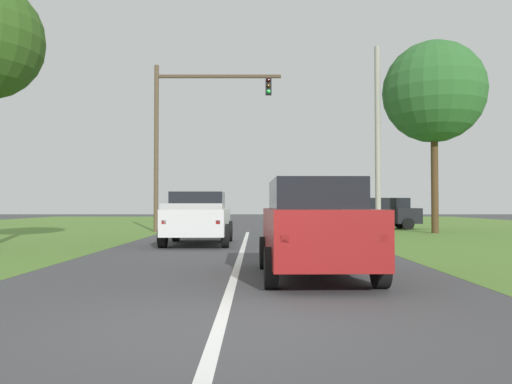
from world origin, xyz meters
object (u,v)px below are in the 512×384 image
object	(u,v)px
pickup_truck_lead	(197,218)
crossing_suv_far	(380,213)
traffic_light	(184,124)
oak_tree_right	(433,92)
keep_moving_sign	(349,202)
utility_pole_right	(376,139)
red_suv_near	(313,225)

from	to	relation	value
pickup_truck_lead	crossing_suv_far	distance (m)	15.19
pickup_truck_lead	traffic_light	size ratio (longest dim) A/B	0.55
oak_tree_right	crossing_suv_far	distance (m)	7.83
crossing_suv_far	keep_moving_sign	bearing A→B (deg)	-116.44
keep_moving_sign	utility_pole_right	world-z (taller)	utility_pole_right
red_suv_near	oak_tree_right	xyz separation A→B (m)	(7.97, 15.60, 6.20)
red_suv_near	traffic_light	world-z (taller)	traffic_light
pickup_truck_lead	utility_pole_right	world-z (taller)	utility_pole_right
utility_pole_right	oak_tree_right	bearing A→B (deg)	4.36
keep_moving_sign	oak_tree_right	bearing A→B (deg)	19.40
pickup_truck_lead	oak_tree_right	bearing A→B (deg)	33.39
pickup_truck_lead	keep_moving_sign	distance (m)	8.76
red_suv_near	pickup_truck_lead	size ratio (longest dim) A/B	0.90
pickup_truck_lead	utility_pole_right	bearing A→B (deg)	40.93
traffic_light	crossing_suv_far	distance (m)	12.66
red_suv_near	oak_tree_right	distance (m)	18.58
crossing_suv_far	utility_pole_right	world-z (taller)	utility_pole_right
pickup_truck_lead	crossing_suv_far	xyz separation A→B (m)	(9.58, 11.80, -0.01)
keep_moving_sign	utility_pole_right	bearing A→B (deg)	39.78
pickup_truck_lead	oak_tree_right	size ratio (longest dim) A/B	0.50
oak_tree_right	utility_pole_right	world-z (taller)	oak_tree_right
keep_moving_sign	red_suv_near	bearing A→B (deg)	-103.35
red_suv_near	crossing_suv_far	size ratio (longest dim) A/B	0.98
oak_tree_right	crossing_suv_far	xyz separation A→B (m)	(-1.65, 4.40, -6.26)
pickup_truck_lead	keep_moving_sign	world-z (taller)	keep_moving_sign
red_suv_near	pickup_truck_lead	world-z (taller)	red_suv_near
traffic_light	crossing_suv_far	size ratio (longest dim) A/B	1.97
pickup_truck_lead	oak_tree_right	xyz separation A→B (m)	(11.23, 7.40, 6.25)
traffic_light	utility_pole_right	size ratio (longest dim) A/B	0.94
oak_tree_right	crossing_suv_far	size ratio (longest dim) A/B	2.17
red_suv_near	oak_tree_right	world-z (taller)	oak_tree_right
red_suv_near	crossing_suv_far	distance (m)	20.97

